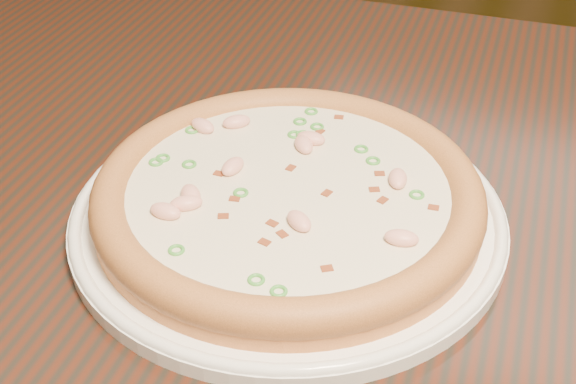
% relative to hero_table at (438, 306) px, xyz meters
% --- Properties ---
extents(hero_table, '(1.20, 0.80, 0.75)m').
position_rel_hero_table_xyz_m(hero_table, '(0.00, 0.00, 0.00)').
color(hero_table, black).
rests_on(hero_table, ground).
extents(plate, '(0.33, 0.33, 0.02)m').
position_rel_hero_table_xyz_m(plate, '(-0.12, -0.05, 0.11)').
color(plate, white).
rests_on(plate, hero_table).
extents(pizza, '(0.30, 0.30, 0.03)m').
position_rel_hero_table_xyz_m(pizza, '(-0.12, -0.05, 0.13)').
color(pizza, '#CE843F').
rests_on(pizza, plate).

